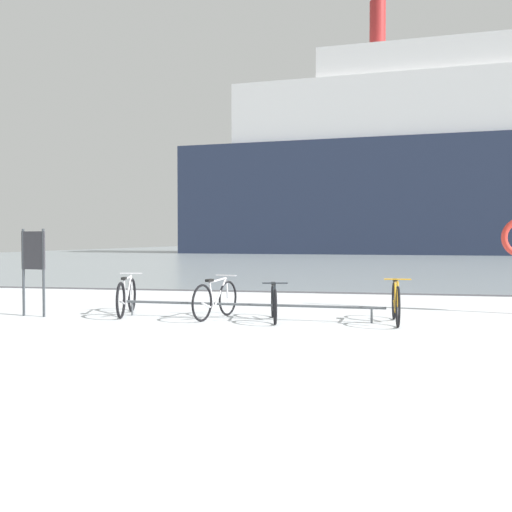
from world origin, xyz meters
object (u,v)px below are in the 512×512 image
bicycle_1 (216,299)px  info_sign (33,258)px  bicycle_3 (396,302)px  ferry_ship (461,167)px  bicycle_0 (127,297)px  bicycle_2 (274,303)px

bicycle_1 → info_sign: 3.72m
bicycle_3 → info_sign: (-6.99, -0.36, 0.77)m
bicycle_1 → ferry_ship: 53.53m
bicycle_0 → info_sign: size_ratio=1.02×
bicycle_0 → info_sign: 1.97m
bicycle_3 → ferry_ship: 52.92m
bicycle_2 → ferry_ship: ferry_ship is taller
ferry_ship → bicycle_0: bearing=-104.7°
bicycle_0 → bicycle_1: 1.90m
bicycle_0 → bicycle_2: bearing=-5.7°
bicycle_2 → bicycle_1: bearing=173.1°
info_sign → bicycle_1: bearing=6.1°
bicycle_3 → ferry_ship: ferry_ship is taller
bicycle_3 → bicycle_1: bearing=179.6°
bicycle_2 → info_sign: 4.85m
bicycle_1 → bicycle_2: (1.16, -0.14, -0.03)m
bicycle_1 → ferry_ship: (11.64, 51.57, 8.38)m
bicycle_0 → bicycle_3: 5.28m
bicycle_1 → bicycle_3: size_ratio=0.93×
bicycle_2 → ferry_ship: 53.43m
bicycle_2 → bicycle_3: size_ratio=0.91×
info_sign → ferry_ship: ferry_ship is taller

